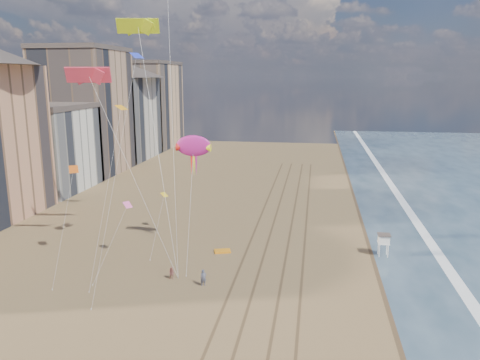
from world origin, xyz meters
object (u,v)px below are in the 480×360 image
(lifeguard_stand, at_px, (384,239))
(kite_flyer_a, at_px, (203,278))
(show_kite, at_px, (194,146))
(grounded_kite, at_px, (223,251))
(kite_flyer_b, at_px, (172,273))

(lifeguard_stand, distance_m, kite_flyer_a, 23.75)
(show_kite, bearing_deg, grounded_kite, -7.46)
(lifeguard_stand, height_order, kite_flyer_a, lifeguard_stand)
(show_kite, bearing_deg, lifeguard_stand, 3.51)
(grounded_kite, relative_size, kite_flyer_b, 1.43)
(grounded_kite, height_order, show_kite, show_kite)
(show_kite, distance_m, kite_flyer_a, 17.00)
(kite_flyer_a, bearing_deg, grounded_kite, 62.48)
(lifeguard_stand, relative_size, show_kite, 0.17)
(kite_flyer_b, bearing_deg, kite_flyer_a, -8.94)
(grounded_kite, bearing_deg, kite_flyer_b, -130.81)
(lifeguard_stand, relative_size, kite_flyer_a, 1.56)
(grounded_kite, distance_m, show_kite, 14.05)
(lifeguard_stand, height_order, grounded_kite, lifeguard_stand)
(grounded_kite, xyz_separation_m, show_kite, (-3.69, 0.48, 13.55))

